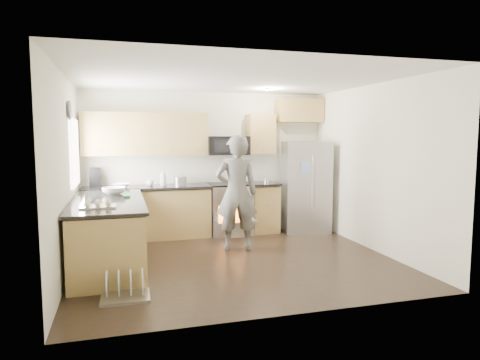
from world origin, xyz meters
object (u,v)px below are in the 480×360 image
object	(u,v)px
refrigerator	(306,187)
stove_range	(229,197)
person	(237,193)
dish_rack	(125,291)

from	to	relation	value
refrigerator	stove_range	bearing A→B (deg)	-179.70
person	dish_rack	world-z (taller)	person
refrigerator	person	size ratio (longest dim) A/B	0.93
refrigerator	person	xyz separation A→B (m)	(-1.59, -0.88, 0.06)
dish_rack	person	bearing A→B (deg)	43.59
person	refrigerator	bearing A→B (deg)	-143.62
stove_range	dish_rack	xyz separation A→B (m)	(-1.91, -2.78, -0.59)
refrigerator	dish_rack	size ratio (longest dim) A/B	3.12
stove_range	person	size ratio (longest dim) A/B	0.99
stove_range	person	xyz separation A→B (m)	(-0.17, -1.12, 0.23)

